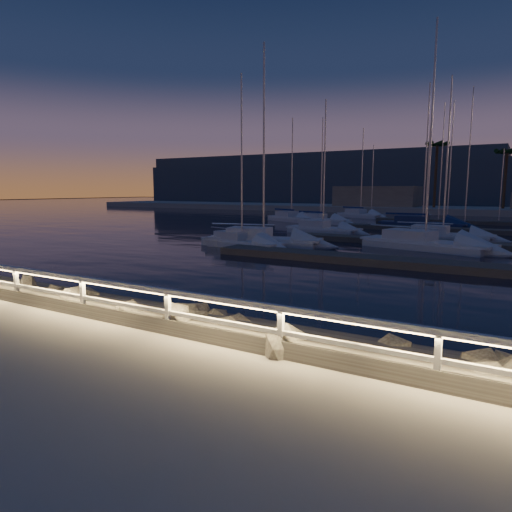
% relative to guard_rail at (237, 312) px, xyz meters
% --- Properties ---
extents(ground, '(400.00, 400.00, 0.00)m').
position_rel_guard_rail_xyz_m(ground, '(0.07, 0.00, -0.77)').
color(ground, gray).
rests_on(ground, ground).
extents(harbor_water, '(400.00, 440.00, 0.60)m').
position_rel_guard_rail_xyz_m(harbor_water, '(0.07, 31.22, -1.74)').
color(harbor_water, black).
rests_on(harbor_water, ground).
extents(guard_rail, '(44.11, 0.12, 1.06)m').
position_rel_guard_rail_xyz_m(guard_rail, '(0.00, 0.00, 0.00)').
color(guard_rail, silver).
rests_on(guard_rail, ground).
extents(riprap, '(31.22, 3.14, 1.47)m').
position_rel_guard_rail_xyz_m(riprap, '(1.78, 1.25, -0.94)').
color(riprap, slate).
rests_on(riprap, ground).
extents(floating_docks, '(22.00, 36.00, 0.40)m').
position_rel_guard_rail_xyz_m(floating_docks, '(0.07, 32.50, -1.17)').
color(floating_docks, '#5E544D').
rests_on(floating_docks, ground).
extents(far_shore, '(160.00, 14.00, 5.20)m').
position_rel_guard_rail_xyz_m(far_shore, '(-0.06, 74.05, -0.48)').
color(far_shore, gray).
rests_on(far_shore, ground).
extents(palm_left, '(3.00, 3.00, 11.20)m').
position_rel_guard_rail_xyz_m(palm_left, '(-7.93, 72.00, 9.36)').
color(palm_left, brown).
rests_on(palm_left, ground).
extents(palm_center, '(3.00, 3.00, 9.70)m').
position_rel_guard_rail_xyz_m(palm_center, '(2.07, 73.00, 8.01)').
color(palm_center, brown).
rests_on(palm_center, ground).
extents(distant_hills, '(230.00, 37.50, 18.00)m').
position_rel_guard_rail_xyz_m(distant_hills, '(-22.06, 133.69, 3.96)').
color(distant_hills, '#364454').
rests_on(distant_hills, ground).
extents(sailboat_a, '(8.32, 4.06, 13.74)m').
position_rel_guard_rail_xyz_m(sailboat_a, '(-10.70, 19.57, -0.90)').
color(sailboat_a, silver).
rests_on(sailboat_a, ground).
extents(sailboat_b, '(7.06, 3.56, 11.59)m').
position_rel_guard_rail_xyz_m(sailboat_b, '(-11.69, 18.47, -0.97)').
color(sailboat_b, silver).
rests_on(sailboat_b, ground).
extents(sailboat_c, '(9.01, 4.73, 14.73)m').
position_rel_guard_rail_xyz_m(sailboat_c, '(-0.69, 23.89, -0.92)').
color(sailboat_c, silver).
rests_on(sailboat_c, ground).
extents(sailboat_e, '(7.12, 2.83, 11.87)m').
position_rel_guard_rail_xyz_m(sailboat_e, '(-10.76, 30.74, -0.94)').
color(sailboat_e, silver).
rests_on(sailboat_e, ground).
extents(sailboat_i, '(7.57, 4.89, 12.67)m').
position_rel_guard_rail_xyz_m(sailboat_i, '(-20.12, 43.38, -0.92)').
color(sailboat_i, silver).
rests_on(sailboat_i, ground).
extents(sailboat_j, '(7.44, 2.45, 12.54)m').
position_rel_guard_rail_xyz_m(sailboat_j, '(-0.51, 30.24, -0.95)').
color(sailboat_j, silver).
rests_on(sailboat_j, ground).
extents(sailboat_k, '(8.75, 3.01, 14.64)m').
position_rel_guard_rail_xyz_m(sailboat_k, '(-4.18, 41.55, -0.93)').
color(sailboat_k, navy).
rests_on(sailboat_k, ground).
extents(sailboat_m, '(7.47, 4.59, 12.43)m').
position_rel_guard_rail_xyz_m(sailboat_m, '(-15.03, 55.08, -0.93)').
color(sailboat_m, silver).
rests_on(sailboat_m, ground).
extents(sailboat_n, '(7.44, 3.63, 12.22)m').
position_rel_guard_rail_xyz_m(sailboat_n, '(-15.83, 42.44, -0.96)').
color(sailboat_n, silver).
rests_on(sailboat_n, ground).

